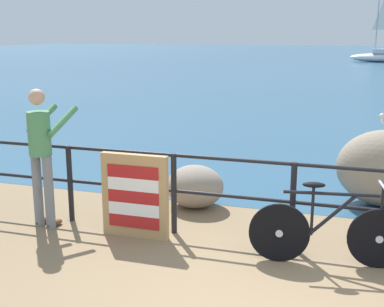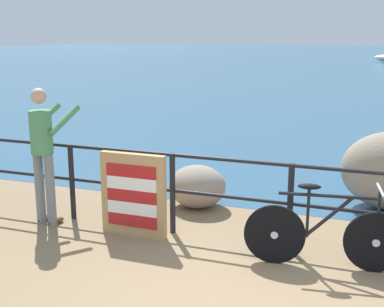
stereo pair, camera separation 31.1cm
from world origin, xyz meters
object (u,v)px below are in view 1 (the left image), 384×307
object	(u,v)px
folded_deckchair_stack	(135,196)
person_at_railing	(42,151)
bicycle	(344,225)
sailboat	(378,53)
breakwater_boulder_left	(195,186)

from	to	relation	value
folded_deckchair_stack	person_at_railing	bearing A→B (deg)	-178.83
person_at_railing	folded_deckchair_stack	distance (m)	1.33
bicycle	sailboat	world-z (taller)	sailboat
bicycle	person_at_railing	bearing A→B (deg)	170.75
breakwater_boulder_left	sailboat	distance (m)	38.95
person_at_railing	breakwater_boulder_left	xyz separation A→B (m)	(1.61, 1.30, -0.69)
person_at_railing	sailboat	size ratio (longest dim) A/B	0.29
breakwater_boulder_left	sailboat	bearing A→B (deg)	84.41
bicycle	folded_deckchair_stack	distance (m)	2.44
breakwater_boulder_left	folded_deckchair_stack	bearing A→B (deg)	-106.19
person_at_railing	bicycle	bearing A→B (deg)	-78.14
bicycle	folded_deckchair_stack	size ratio (longest dim) A/B	1.62
folded_deckchair_stack	sailboat	world-z (taller)	sailboat
bicycle	folded_deckchair_stack	world-z (taller)	folded_deckchair_stack
bicycle	person_at_railing	world-z (taller)	person_at_railing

